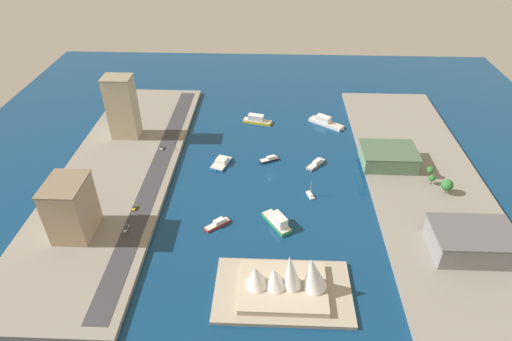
% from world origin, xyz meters
% --- Properties ---
extents(ground_plane, '(440.00, 440.00, 0.00)m').
position_xyz_m(ground_plane, '(0.00, 0.00, 0.00)').
color(ground_plane, navy).
extents(quay_west, '(70.00, 240.00, 2.94)m').
position_xyz_m(quay_west, '(-95.80, 0.00, 1.47)').
color(quay_west, gray).
rests_on(quay_west, ground_plane).
extents(quay_east, '(70.00, 240.00, 2.94)m').
position_xyz_m(quay_east, '(95.80, 0.00, 1.47)').
color(quay_east, gray).
rests_on(quay_east, ground_plane).
extents(peninsula_point, '(62.29, 36.91, 2.00)m').
position_xyz_m(peninsula_point, '(-7.58, 90.84, 1.00)').
color(peninsula_point, '#A89E89').
rests_on(peninsula_point, ground_plane).
extents(road_strip, '(11.41, 228.00, 0.15)m').
position_xyz_m(road_strip, '(70.87, 0.00, 3.01)').
color(road_strip, '#38383D').
rests_on(road_strip, quay_east).
extents(tugboat_red, '(13.66, 12.39, 3.55)m').
position_xyz_m(tugboat_red, '(27.33, 47.02, 1.30)').
color(tugboat_red, red).
rests_on(tugboat_red, ground_plane).
extents(ferry_yellow_fast, '(23.22, 11.00, 6.54)m').
position_xyz_m(ferry_yellow_fast, '(10.51, -69.84, 2.60)').
color(ferry_yellow_fast, yellow).
rests_on(ferry_yellow_fast, ground_plane).
extents(sailboat_small_white, '(5.02, 8.64, 10.74)m').
position_xyz_m(sailboat_small_white, '(-24.73, 18.99, 0.78)').
color(sailboat_small_white, white).
rests_on(sailboat_small_white, ground_plane).
extents(ferry_green_doubledeck, '(16.83, 20.99, 7.54)m').
position_xyz_m(ferry_green_doubledeck, '(-5.15, 45.32, 2.86)').
color(ferry_green_doubledeck, '#2D8C4C').
rests_on(ferry_green_doubledeck, ground_plane).
extents(catamaran_blue, '(13.74, 18.96, 4.01)m').
position_xyz_m(catamaran_blue, '(31.56, -12.36, 1.45)').
color(catamaran_blue, blue).
rests_on(catamaran_blue, ground_plane).
extents(ferry_white_commuter, '(26.12, 21.79, 6.43)m').
position_xyz_m(ferry_white_commuter, '(-41.58, -69.10, 2.29)').
color(ferry_white_commuter, silver).
rests_on(ferry_white_commuter, ground_plane).
extents(yacht_sleek_gray, '(13.32, 15.10, 3.54)m').
position_xyz_m(yacht_sleek_gray, '(-30.38, -13.35, 1.28)').
color(yacht_sleek_gray, '#999EA3').
rests_on(yacht_sleek_gray, ground_plane).
extents(patrol_launch_navy, '(13.71, 9.29, 3.27)m').
position_xyz_m(patrol_launch_navy, '(0.10, -17.69, 1.15)').
color(patrol_launch_navy, '#1E284C').
rests_on(patrol_launch_navy, ground_plane).
extents(office_block_beige, '(19.29, 14.97, 44.19)m').
position_xyz_m(office_block_beige, '(102.20, -42.29, 25.07)').
color(office_block_beige, '#C6B793').
rests_on(office_block_beige, quay_east).
extents(warehouse_low_gray, '(39.77, 26.96, 13.14)m').
position_xyz_m(warehouse_low_gray, '(-100.06, 63.73, 9.54)').
color(warehouse_low_gray, gray).
rests_on(warehouse_low_gray, quay_west).
extents(terminal_long_green, '(34.85, 26.52, 10.76)m').
position_xyz_m(terminal_long_green, '(-76.01, -12.91, 8.35)').
color(terminal_long_green, slate).
rests_on(terminal_long_green, quay_west).
extents(apartment_midrise_tan, '(19.22, 24.66, 31.24)m').
position_xyz_m(apartment_midrise_tan, '(99.66, 57.20, 18.59)').
color(apartment_midrise_tan, tan).
rests_on(apartment_midrise_tan, quay_east).
extents(van_white, '(2.06, 4.29, 1.54)m').
position_xyz_m(van_white, '(73.52, -24.65, 3.85)').
color(van_white, black).
rests_on(van_white, road_strip).
extents(sedan_silver, '(1.84, 5.19, 1.65)m').
position_xyz_m(sedan_silver, '(74.53, 55.51, 3.89)').
color(sedan_silver, black).
rests_on(sedan_silver, road_strip).
extents(taxi_yellow_cab, '(1.95, 4.35, 1.50)m').
position_xyz_m(taxi_yellow_cab, '(74.85, 38.42, 3.83)').
color(taxi_yellow_cab, black).
rests_on(taxi_yellow_cab, road_strip).
extents(traffic_light_waterfront, '(0.36, 0.36, 6.50)m').
position_xyz_m(traffic_light_waterfront, '(63.61, -23.32, 7.28)').
color(traffic_light_waterfront, black).
rests_on(traffic_light_waterfront, quay_east).
extents(opera_landmark, '(39.62, 29.22, 22.28)m').
position_xyz_m(opera_landmark, '(-8.82, 90.84, 9.06)').
color(opera_landmark, '#BCAD93').
rests_on(opera_landmark, peninsula_point).
extents(park_tree_cluster, '(11.34, 21.03, 9.15)m').
position_xyz_m(park_tree_cluster, '(-101.89, 12.72, 8.37)').
color(park_tree_cluster, brown).
rests_on(park_tree_cluster, quay_west).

